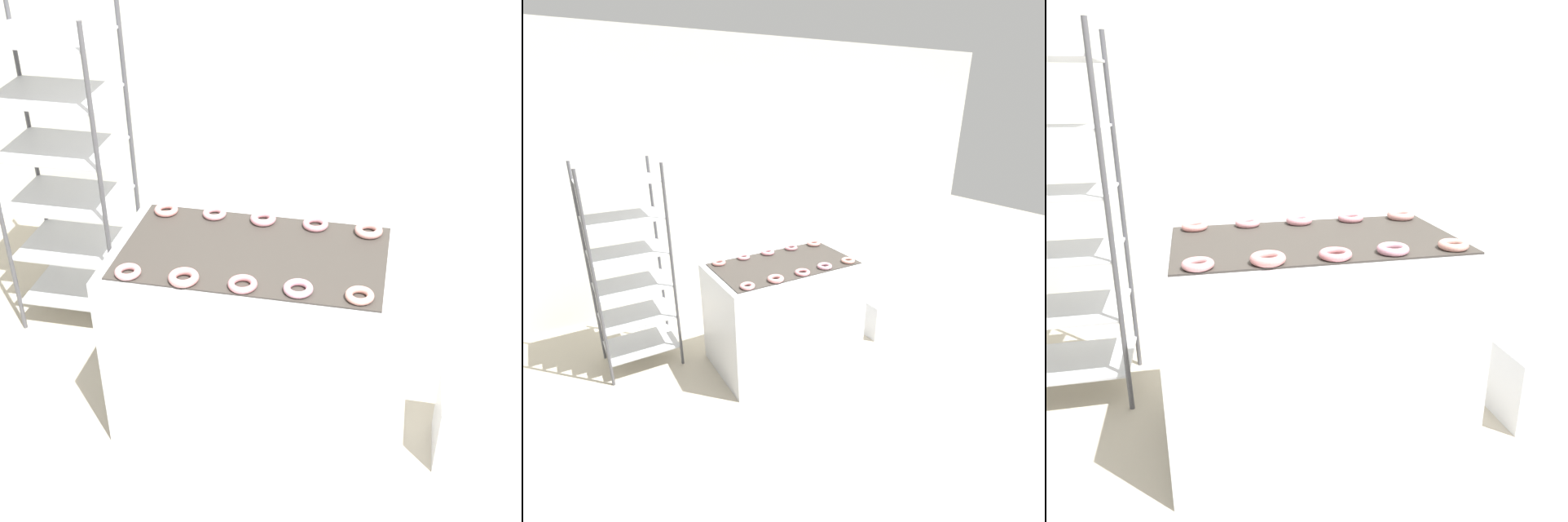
% 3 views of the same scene
% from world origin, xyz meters
% --- Properties ---
extents(wall_back, '(8.00, 0.05, 2.80)m').
position_xyz_m(wall_back, '(0.00, 2.12, 1.40)').
color(wall_back, silver).
rests_on(wall_back, ground_plane).
extents(fryer_machine, '(1.24, 0.73, 0.91)m').
position_xyz_m(fryer_machine, '(0.00, 0.61, 0.45)').
color(fryer_machine, silver).
rests_on(fryer_machine, ground_plane).
extents(baking_rack_cart, '(0.60, 0.46, 1.75)m').
position_xyz_m(baking_rack_cart, '(-1.12, 1.19, 0.89)').
color(baking_rack_cart, '#4C4C51').
rests_on(baking_rack_cart, ground_plane).
extents(glaze_bin, '(0.29, 0.31, 0.35)m').
position_xyz_m(glaze_bin, '(1.01, 0.51, 0.18)').
color(glaze_bin, silver).
rests_on(glaze_bin, ground_plane).
extents(donut_near_leftmost, '(0.11, 0.11, 0.03)m').
position_xyz_m(donut_near_leftmost, '(-0.47, 0.34, 0.92)').
color(donut_near_leftmost, pink).
rests_on(donut_near_leftmost, fryer_machine).
extents(donut_near_left, '(0.13, 0.13, 0.03)m').
position_xyz_m(donut_near_left, '(-0.23, 0.34, 0.93)').
color(donut_near_left, '#DB8B8A').
rests_on(donut_near_left, fryer_machine).
extents(donut_near_center, '(0.12, 0.12, 0.03)m').
position_xyz_m(donut_near_center, '(0.01, 0.35, 0.92)').
color(donut_near_center, '#D98389').
rests_on(donut_near_center, fryer_machine).
extents(donut_near_right, '(0.12, 0.12, 0.03)m').
position_xyz_m(donut_near_right, '(0.23, 0.36, 0.92)').
color(donut_near_right, '#CF8D9F').
rests_on(donut_near_right, fryer_machine).
extents(donut_near_rightmost, '(0.11, 0.11, 0.03)m').
position_xyz_m(donut_near_rightmost, '(0.48, 0.36, 0.92)').
color(donut_near_rightmost, '#D99588').
rests_on(donut_near_rightmost, fryer_machine).
extents(donut_far_leftmost, '(0.11, 0.11, 0.03)m').
position_xyz_m(donut_far_leftmost, '(-0.48, 0.87, 0.92)').
color(donut_far_leftmost, pink).
rests_on(donut_far_leftmost, fryer_machine).
extents(donut_far_left, '(0.11, 0.11, 0.03)m').
position_xyz_m(donut_far_left, '(-0.24, 0.88, 0.92)').
color(donut_far_left, pink).
rests_on(donut_far_left, fryer_machine).
extents(donut_far_center, '(0.12, 0.12, 0.03)m').
position_xyz_m(donut_far_center, '(-0.01, 0.88, 0.93)').
color(donut_far_center, pink).
rests_on(donut_far_center, fryer_machine).
extents(donut_far_right, '(0.12, 0.12, 0.03)m').
position_xyz_m(donut_far_right, '(0.23, 0.88, 0.92)').
color(donut_far_right, '#D0858E').
rests_on(donut_far_right, fryer_machine).
extents(donut_far_rightmost, '(0.13, 0.13, 0.03)m').
position_xyz_m(donut_far_rightmost, '(0.47, 0.87, 0.93)').
color(donut_far_rightmost, '#D4938C').
rests_on(donut_far_rightmost, fryer_machine).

